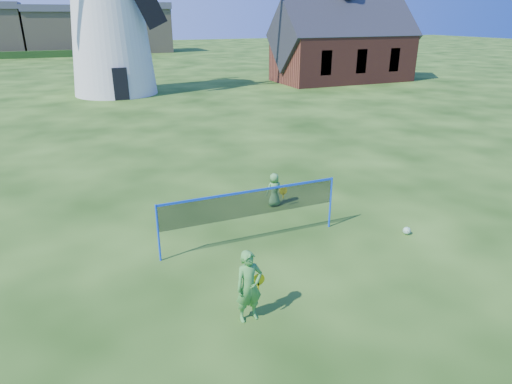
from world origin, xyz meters
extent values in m
plane|color=black|center=(0.00, 0.00, 0.00)|extent=(220.00, 220.00, 0.00)
cube|color=black|center=(-0.29, 24.75, 1.16)|extent=(1.06, 0.13, 2.33)
cube|color=black|center=(-0.29, 25.40, 5.29)|extent=(0.74, 0.13, 0.95)
cube|color=brown|center=(20.43, 27.37, 2.07)|extent=(12.39, 6.20, 4.13)
cube|color=#2D3035|center=(20.43, 27.37, 4.13)|extent=(13.01, 6.31, 6.31)
cube|color=black|center=(16.82, 24.33, 2.07)|extent=(1.03, 0.10, 2.07)
cube|color=black|center=(20.43, 24.33, 2.07)|extent=(1.03, 0.10, 2.07)
cube|color=black|center=(24.04, 24.33, 2.07)|extent=(1.03, 0.10, 2.07)
cylinder|color=blue|center=(-2.43, 0.56, 0.78)|extent=(0.05, 0.05, 1.55)
cylinder|color=blue|center=(2.57, 0.56, 0.78)|extent=(0.05, 0.05, 1.55)
cube|color=black|center=(0.07, 0.56, 1.15)|extent=(5.00, 0.01, 0.70)
cube|color=blue|center=(0.07, 0.56, 1.52)|extent=(5.00, 0.02, 0.06)
imported|color=#43933B|center=(-1.22, -2.49, 0.78)|extent=(0.59, 0.40, 1.56)
cylinder|color=yellow|center=(-0.94, -2.31, 0.76)|extent=(0.28, 0.02, 0.28)
cube|color=yellow|center=(-0.94, -2.31, 0.59)|extent=(0.03, 0.02, 0.20)
imported|color=#4D9347|center=(1.75, 2.63, 0.55)|extent=(0.55, 0.37, 1.11)
cylinder|color=yellow|center=(1.97, 2.41, 0.57)|extent=(0.28, 0.02, 0.28)
cube|color=yellow|center=(1.97, 2.41, 0.40)|extent=(0.03, 0.02, 0.20)
sphere|color=green|center=(4.37, -0.72, 0.11)|extent=(0.22, 0.22, 0.22)
cube|color=#968764|center=(-4.96, 72.00, 3.19)|extent=(7.26, 8.00, 6.39)
cube|color=#4C4C54|center=(-4.96, 72.00, 6.89)|extent=(7.56, 8.40, 1.00)
cube|color=#968764|center=(2.55, 72.00, 3.67)|extent=(7.14, 8.00, 7.35)
cube|color=#4C4C54|center=(2.55, 72.00, 7.85)|extent=(7.44, 8.40, 1.00)
cube|color=#968764|center=(10.03, 72.00, 3.43)|extent=(7.22, 8.00, 6.86)
cube|color=#4C4C54|center=(10.03, 72.00, 7.36)|extent=(7.52, 8.40, 1.00)
camera|label=1|loc=(-4.02, -9.47, 5.82)|focal=31.04mm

